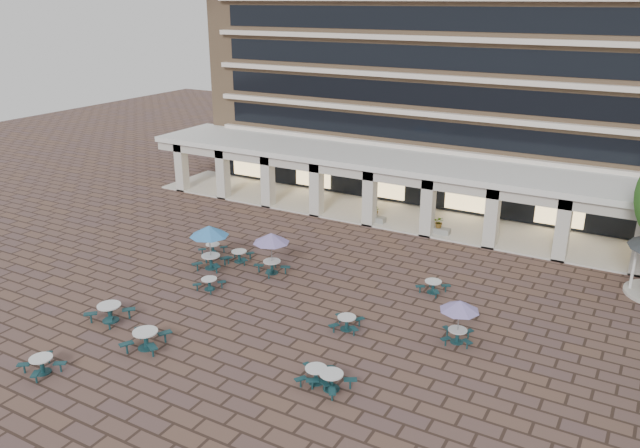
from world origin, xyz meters
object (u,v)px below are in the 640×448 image
Objects in this scene: picnic_table_1 at (110,311)px; picnic_table_3 at (331,380)px; picnic_table_0 at (42,364)px; planter_left at (375,215)px; planter_right at (439,227)px.

picnic_table_1 is 12.15m from picnic_table_3.
picnic_table_3 is (11.19, 4.96, 0.01)m from picnic_table_0.
planter_left is (5.36, 19.27, 0.07)m from picnic_table_1.
planter_right reaches higher than picnic_table_1.
picnic_table_3 is (12.15, 0.33, -0.07)m from picnic_table_1.
planter_left reaches higher than picnic_table_3.
planter_right is at bearing 110.51° from picnic_table_3.
planter_right is (4.69, 0.00, -0.04)m from planter_left.
picnic_table_0 is 24.30m from planter_left.
picnic_table_0 is 1.22× the size of planter_left.
picnic_table_1 is at bearing -164.27° from picnic_table_3.
picnic_table_3 is at bearing 35.66° from picnic_table_0.
picnic_table_0 is at bearing -100.42° from planter_left.
picnic_table_3 is 19.06m from planter_right.
planter_left is (4.40, 23.90, 0.15)m from picnic_table_0.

